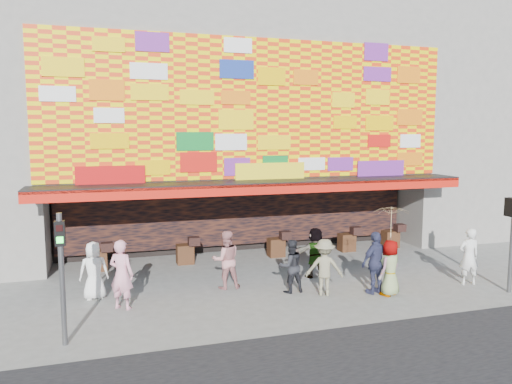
% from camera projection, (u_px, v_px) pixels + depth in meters
% --- Properties ---
extents(ground, '(90.00, 90.00, 0.00)m').
position_uv_depth(ground, '(297.00, 297.00, 14.46)').
color(ground, slate).
rests_on(ground, ground).
extents(shop_building, '(15.20, 9.40, 10.00)m').
position_uv_depth(shop_building, '(227.00, 120.00, 21.57)').
color(shop_building, gray).
rests_on(shop_building, ground).
extents(neighbor_right, '(11.00, 8.00, 12.00)m').
position_uv_depth(neighbor_right, '(478.00, 107.00, 25.15)').
color(neighbor_right, gray).
rests_on(neighbor_right, ground).
extents(signal_left, '(0.22, 0.20, 3.00)m').
position_uv_depth(signal_left, '(61.00, 264.00, 10.98)').
color(signal_left, '#59595B').
rests_on(signal_left, ground).
extents(ped_a, '(0.84, 0.57, 1.66)m').
position_uv_depth(ped_a, '(94.00, 271.00, 14.17)').
color(ped_a, white).
rests_on(ped_a, ground).
extents(ped_b, '(0.83, 0.76, 1.90)m').
position_uv_depth(ped_b, '(122.00, 274.00, 13.37)').
color(ped_b, pink).
rests_on(ped_b, ground).
extents(ped_c, '(0.80, 0.64, 1.59)m').
position_uv_depth(ped_c, '(291.00, 266.00, 14.78)').
color(ped_c, black).
rests_on(ped_c, ground).
extents(ped_d, '(1.23, 0.97, 1.66)m').
position_uv_depth(ped_d, '(324.00, 267.00, 14.51)').
color(ped_d, '#7D775B').
rests_on(ped_d, ground).
extents(ped_e, '(1.17, 0.72, 1.86)m').
position_uv_depth(ped_e, '(376.00, 263.00, 14.65)').
color(ped_e, '#323557').
rests_on(ped_e, ground).
extents(ped_f, '(1.54, 0.54, 1.65)m').
position_uv_depth(ped_f, '(315.00, 252.00, 16.33)').
color(ped_f, gray).
rests_on(ped_f, ground).
extents(ped_g, '(0.95, 0.81, 1.64)m').
position_uv_depth(ped_g, '(390.00, 268.00, 14.50)').
color(ped_g, gray).
rests_on(ped_g, ground).
extents(ped_h, '(0.72, 0.54, 1.79)m').
position_uv_depth(ped_h, '(469.00, 256.00, 15.52)').
color(ped_h, silver).
rests_on(ped_h, ground).
extents(ped_i, '(0.90, 0.72, 1.78)m').
position_uv_depth(ped_i, '(226.00, 260.00, 15.13)').
color(ped_i, tan).
rests_on(ped_i, ground).
extents(parasol, '(1.03, 1.05, 1.89)m').
position_uv_depth(parasol, '(392.00, 222.00, 14.34)').
color(parasol, '#D1B083').
rests_on(parasol, ground).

